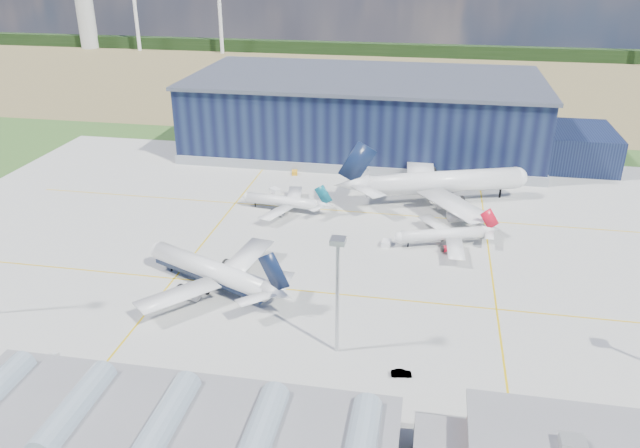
{
  "coord_description": "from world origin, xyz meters",
  "views": [
    {
      "loc": [
        24.33,
        -123.84,
        68.58
      ],
      "look_at": [
        -0.39,
        9.18,
        7.37
      ],
      "focal_mm": 35.0,
      "sensor_mm": 36.0,
      "label": 1
    }
  ],
  "objects": [
    {
      "name": "ground",
      "position": [
        0.0,
        0.0,
        0.0
      ],
      "size": [
        600.0,
        600.0,
        0.0
      ],
      "primitive_type": "plane",
      "color": "#284D1D",
      "rests_on": "ground"
    },
    {
      "name": "apron",
      "position": [
        0.0,
        10.0,
        0.03
      ],
      "size": [
        220.0,
        160.0,
        0.08
      ],
      "color": "#9C9C97",
      "rests_on": "ground"
    },
    {
      "name": "farmland",
      "position": [
        0.0,
        220.0,
        0.0
      ],
      "size": [
        600.0,
        220.0,
        0.01
      ],
      "primitive_type": "cube",
      "color": "olive",
      "rests_on": "ground"
    },
    {
      "name": "treeline",
      "position": [
        0.0,
        300.0,
        4.0
      ],
      "size": [
        600.0,
        8.0,
        8.0
      ],
      "primitive_type": "cube",
      "color": "black",
      "rests_on": "ground"
    },
    {
      "name": "hangar",
      "position": [
        2.81,
        94.8,
        11.62
      ],
      "size": [
        145.0,
        62.0,
        26.1
      ],
      "color": "black",
      "rests_on": "ground"
    },
    {
      "name": "glass_concourse",
      "position": [
        -6.45,
        -60.0,
        3.69
      ],
      "size": [
        78.0,
        23.0,
        8.6
      ],
      "color": "black",
      "rests_on": "ground"
    },
    {
      "name": "light_mast_center",
      "position": [
        10.0,
        -30.0,
        15.43
      ],
      "size": [
        2.6,
        2.6,
        23.0
      ],
      "color": "#B1B4B8",
      "rests_on": "ground"
    },
    {
      "name": "airliner_navy",
      "position": [
        -20.46,
        -12.0,
        6.6
      ],
      "size": [
        53.27,
        52.84,
        13.19
      ],
      "primitive_type": null,
      "rotation": [
        0.0,
        0.0,
        2.71
      ],
      "color": "silver",
      "rests_on": "ground"
    },
    {
      "name": "airliner_red",
      "position": [
        28.57,
        18.23,
        4.44
      ],
      "size": [
        34.45,
        34.08,
        8.88
      ],
      "primitive_type": null,
      "rotation": [
        0.0,
        0.0,
        3.48
      ],
      "color": "silver",
      "rests_on": "ground"
    },
    {
      "name": "airliner_widebody",
      "position": [
        28.31,
        47.2,
        9.35
      ],
      "size": [
        72.82,
        72.06,
        18.7
      ],
      "primitive_type": null,
      "rotation": [
        0.0,
        0.0,
        0.34
      ],
      "color": "silver",
      "rests_on": "ground"
    },
    {
      "name": "airliner_regional",
      "position": [
        -15.21,
        32.25,
        4.4
      ],
      "size": [
        30.1,
        29.6,
        8.8
      ],
      "primitive_type": null,
      "rotation": [
        0.0,
        0.0,
        3.02
      ],
      "color": "silver",
      "rests_on": "ground"
    },
    {
      "name": "gse_tug_a",
      "position": [
        -45.21,
        -46.0,
        0.83
      ],
      "size": [
        3.61,
        4.55,
        1.65
      ],
      "primitive_type": "cube",
      "rotation": [
        0.0,
        0.0,
        0.34
      ],
      "color": "orange",
      "rests_on": "ground"
    },
    {
      "name": "gse_cart_a",
      "position": [
        15.16,
        15.32,
        0.68
      ],
      "size": [
        2.41,
        3.35,
        1.37
      ],
      "primitive_type": "cube",
      "rotation": [
        0.0,
        0.0,
        -0.1
      ],
      "color": "silver",
      "rests_on": "ground"
    },
    {
      "name": "gse_tug_c",
      "position": [
        -18.55,
        62.0,
        0.62
      ],
      "size": [
        2.35,
        3.17,
        1.25
      ],
      "primitive_type": "cube",
      "rotation": [
        0.0,
        0.0,
        0.21
      ],
      "color": "orange",
      "rests_on": "ground"
    },
    {
      "name": "gse_cart_b",
      "position": [
        -20.72,
        45.1,
        0.71
      ],
      "size": [
        3.93,
        3.78,
        1.42
      ],
      "primitive_type": "cube",
      "rotation": [
        0.0,
        0.0,
        0.88
      ],
      "color": "silver",
      "rests_on": "ground"
    },
    {
      "name": "airstair",
      "position": [
        -37.33,
        -46.0,
        1.53
      ],
      "size": [
        3.53,
        5.14,
        3.06
      ],
      "primitive_type": "cube",
      "rotation": [
        0.0,
        0.0,
        0.38
      ],
      "color": "silver",
      "rests_on": "ground"
    },
    {
      "name": "car_a",
      "position": [
        48.13,
        -48.0,
        0.59
      ],
      "size": [
        3.71,
        2.39,
        1.18
      ],
      "primitive_type": "imported",
      "rotation": [
        0.0,
        0.0,
        1.88
      ],
      "color": "#99999E",
      "rests_on": "ground"
    },
    {
      "name": "car_b",
      "position": [
        22.18,
        -35.23,
        0.59
      ],
      "size": [
        3.75,
        1.83,
        1.18
      ],
      "primitive_type": "imported",
      "rotation": [
        0.0,
        0.0,
        1.74
      ],
      "color": "#99999E",
      "rests_on": "ground"
    }
  ]
}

